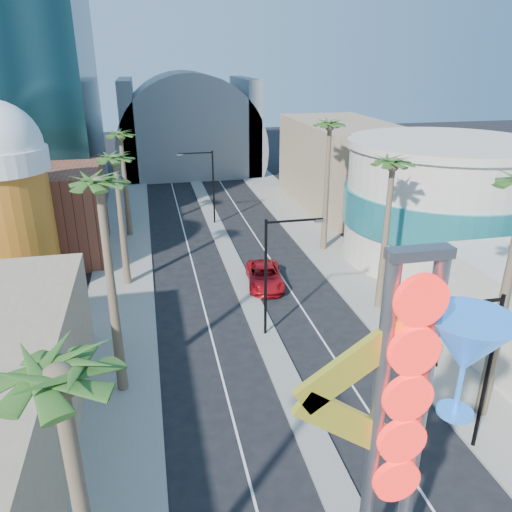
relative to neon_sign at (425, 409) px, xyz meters
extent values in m
cube|color=gray|center=(-10.32, 32.04, -7.23)|extent=(5.00, 100.00, 0.15)
cube|color=gray|center=(8.68, 32.04, -7.23)|extent=(5.00, 100.00, 0.15)
cube|color=gray|center=(-0.82, 35.04, -7.23)|extent=(1.60, 84.00, 0.15)
cube|color=brown|center=(-16.82, 35.04, -3.31)|extent=(10.00, 10.00, 8.00)
cube|color=#947A5F|center=(15.18, 45.04, -2.31)|extent=(10.00, 20.00, 10.00)
cylinder|color=#BC6A19|center=(-17.82, 27.04, -2.31)|extent=(6.40, 6.40, 10.00)
cylinder|color=beige|center=(17.18, 27.04, -2.31)|extent=(16.00, 16.00, 10.00)
cylinder|color=teal|center=(17.18, 27.04, -2.31)|extent=(16.60, 16.60, 3.00)
cylinder|color=beige|center=(17.18, 27.04, 2.99)|extent=(16.60, 16.60, 0.60)
cylinder|color=slate|center=(-0.82, 69.04, -3.31)|extent=(22.00, 16.00, 22.00)
cube|color=slate|center=(-9.82, 69.04, -0.31)|extent=(2.00, 16.00, 14.00)
cube|color=slate|center=(8.18, 69.04, -0.31)|extent=(2.00, 16.00, 14.00)
cylinder|color=slate|center=(-1.52, 0.04, -0.81)|extent=(0.44, 0.44, 12.00)
cylinder|color=slate|center=(-0.12, 0.04, -0.81)|extent=(0.44, 0.44, 12.00)
cube|color=slate|center=(-0.82, 0.04, 5.09)|extent=(1.80, 0.50, 0.30)
cylinder|color=red|center=(-0.82, -0.31, 3.89)|extent=(1.50, 0.25, 1.50)
cylinder|color=red|center=(-0.82, -0.31, 2.34)|extent=(1.50, 0.25, 1.50)
cylinder|color=red|center=(-0.82, -0.31, 0.79)|extent=(1.50, 0.25, 1.50)
cylinder|color=red|center=(-0.82, -0.31, -0.76)|extent=(1.50, 0.25, 1.50)
cylinder|color=red|center=(-0.82, -0.31, -2.31)|extent=(1.50, 0.25, 1.50)
cube|color=yellow|center=(-2.42, 0.04, 1.89)|extent=(3.47, 0.25, 2.80)
cube|color=yellow|center=(-2.42, 0.04, -0.11)|extent=(3.47, 0.25, 2.80)
cone|color=blue|center=(1.08, 0.04, 2.09)|extent=(2.60, 2.60, 1.80)
cylinder|color=blue|center=(1.08, 0.04, 0.49)|extent=(0.16, 0.16, 1.60)
cylinder|color=blue|center=(1.08, 0.04, -0.31)|extent=(1.10, 1.10, 0.12)
cylinder|color=black|center=(-0.82, 17.04, -3.31)|extent=(0.18, 0.18, 8.00)
cube|color=black|center=(0.98, 17.04, 0.49)|extent=(3.60, 0.12, 0.12)
cube|color=slate|center=(2.58, 17.04, 0.39)|extent=(0.60, 0.25, 0.18)
cylinder|color=black|center=(-0.82, 41.04, -3.31)|extent=(0.18, 0.18, 8.00)
cube|color=black|center=(-2.62, 41.04, 0.49)|extent=(3.60, 0.12, 0.12)
cube|color=slate|center=(-4.22, 41.04, 0.39)|extent=(0.60, 0.25, 0.18)
cylinder|color=black|center=(6.38, 5.04, -3.31)|extent=(0.18, 0.18, 8.00)
cube|color=black|center=(4.76, 5.04, 0.49)|extent=(3.24, 0.12, 0.12)
cube|color=slate|center=(3.32, 5.04, 0.39)|extent=(0.60, 0.25, 0.18)
sphere|color=#224A18|center=(-9.82, -0.96, 3.19)|extent=(2.40, 2.40, 2.40)
cylinder|color=brown|center=(-9.82, 13.04, -1.56)|extent=(0.40, 0.40, 11.50)
sphere|color=#224A18|center=(-9.82, 13.04, 4.19)|extent=(2.40, 2.40, 2.40)
cylinder|color=brown|center=(-9.82, 27.04, -2.31)|extent=(0.40, 0.40, 10.00)
sphere|color=#224A18|center=(-9.82, 27.04, 2.69)|extent=(2.40, 2.40, 2.40)
cylinder|color=brown|center=(-9.82, 39.04, -2.31)|extent=(0.40, 0.40, 10.00)
sphere|color=#224A18|center=(-9.82, 39.04, 2.69)|extent=(2.40, 2.40, 2.40)
cylinder|color=brown|center=(8.18, 7.04, -1.31)|extent=(0.40, 0.40, 12.00)
cylinder|color=brown|center=(8.18, 19.04, -2.06)|extent=(0.40, 0.40, 10.50)
sphere|color=#224A18|center=(8.18, 19.04, 3.19)|extent=(2.40, 2.40, 2.40)
cylinder|color=brown|center=(8.18, 31.04, -1.56)|extent=(0.40, 0.40, 11.50)
sphere|color=#224A18|center=(8.18, 31.04, 4.19)|extent=(2.40, 2.40, 2.40)
imported|color=#B70E17|center=(0.92, 24.52, -6.50)|extent=(3.40, 6.13, 1.62)
imported|color=gray|center=(7.89, 11.39, -6.25)|extent=(1.04, 0.90, 1.82)
camera|label=1|loc=(-7.54, -10.77, 9.85)|focal=35.00mm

